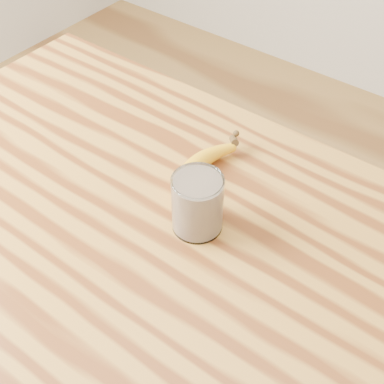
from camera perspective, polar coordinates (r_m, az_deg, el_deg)
The scene contains 3 objects.
table at distance 1.07m, azimuth -5.59°, elevation -7.55°, with size 1.20×0.80×0.90m.
smoothie_glass at distance 0.92m, azimuth 0.58°, elevation -1.25°, with size 0.09×0.09×0.11m.
banana at distance 1.02m, azimuth -0.52°, elevation 1.76°, with size 0.12×0.32×0.04m, color #EAA315, non-canonical shape.
Camera 1 is at (0.48, -0.45, 1.62)m, focal length 50.00 mm.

